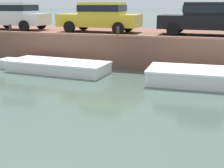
# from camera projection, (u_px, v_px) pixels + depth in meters

# --- Properties ---
(ground_plane) EXTENTS (400.00, 400.00, 0.00)m
(ground_plane) POSITION_uv_depth(u_px,v_px,m) (122.00, 113.00, 8.69)
(ground_plane) COLOR #42564C
(far_quay_wall) EXTENTS (60.00, 6.00, 1.49)m
(far_quay_wall) POSITION_uv_depth(u_px,v_px,m) (168.00, 46.00, 16.69)
(far_quay_wall) COLOR brown
(far_quay_wall) RESTS_ON ground
(far_wall_coping) EXTENTS (60.00, 0.24, 0.08)m
(far_wall_coping) POSITION_uv_depth(u_px,v_px,m) (160.00, 37.00, 13.84)
(far_wall_coping) COLOR #925F4C
(far_wall_coping) RESTS_ON far_quay_wall
(boat_moored_west_white) EXTENTS (5.49, 2.03, 0.50)m
(boat_moored_west_white) POSITION_uv_depth(u_px,v_px,m) (54.00, 66.00, 13.97)
(boat_moored_west_white) COLOR white
(boat_moored_west_white) RESTS_ON ground
(car_leftmost_white) EXTENTS (3.96, 1.99, 1.54)m
(car_leftmost_white) POSITION_uv_depth(u_px,v_px,m) (15.00, 15.00, 18.00)
(car_leftmost_white) COLOR white
(car_leftmost_white) RESTS_ON far_quay_wall
(car_left_inner_yellow) EXTENTS (4.34, 2.02, 1.54)m
(car_left_inner_yellow) POSITION_uv_depth(u_px,v_px,m) (101.00, 16.00, 16.43)
(car_left_inner_yellow) COLOR yellow
(car_left_inner_yellow) RESTS_ON far_quay_wall
(car_centre_black) EXTENTS (4.21, 2.09, 1.54)m
(car_centre_black) POSITION_uv_depth(u_px,v_px,m) (205.00, 17.00, 14.85)
(car_centre_black) COLOR black
(car_centre_black) RESTS_ON far_quay_wall
(mooring_bollard_west) EXTENTS (0.15, 0.15, 0.45)m
(mooring_bollard_west) POSITION_uv_depth(u_px,v_px,m) (10.00, 28.00, 16.27)
(mooring_bollard_west) COLOR #2D2B28
(mooring_bollard_west) RESTS_ON far_quay_wall
(mooring_bollard_mid) EXTENTS (0.15, 0.15, 0.45)m
(mooring_bollard_mid) POSITION_uv_depth(u_px,v_px,m) (118.00, 31.00, 14.51)
(mooring_bollard_mid) COLOR #2D2B28
(mooring_bollard_mid) RESTS_ON far_quay_wall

